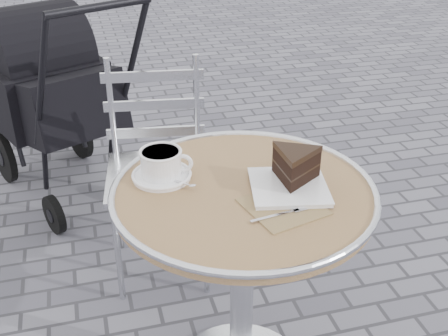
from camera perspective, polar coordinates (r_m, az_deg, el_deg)
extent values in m
cylinder|color=silver|center=(1.72, 1.81, -12.67)|extent=(0.07, 0.07, 0.67)
cylinder|color=tan|center=(1.51, 2.01, -2.73)|extent=(0.70, 0.70, 0.03)
torus|color=silver|center=(1.50, 2.02, -2.24)|extent=(0.72, 0.72, 0.02)
cylinder|color=white|center=(1.56, -6.34, -0.83)|extent=(0.16, 0.16, 0.01)
cylinder|color=white|center=(1.54, -6.42, 0.50)|extent=(0.14, 0.14, 0.07)
torus|color=white|center=(1.54, -4.19, 0.48)|extent=(0.06, 0.03, 0.06)
cylinder|color=#C9AF86|center=(1.53, -6.49, 1.56)|extent=(0.10, 0.10, 0.01)
cube|color=#8B6D4C|center=(1.44, 6.02, -3.91)|extent=(0.22, 0.22, 0.00)
cube|color=white|center=(1.51, 6.58, -1.97)|extent=(0.23, 0.23, 0.01)
cylinder|color=silver|center=(2.15, -10.72, -8.51)|extent=(0.02, 0.02, 0.44)
cylinder|color=silver|center=(2.14, -1.82, -8.02)|extent=(0.02, 0.02, 0.44)
cylinder|color=silver|center=(2.42, -10.37, -3.76)|extent=(0.02, 0.02, 0.44)
cylinder|color=silver|center=(2.41, -2.53, -3.31)|extent=(0.02, 0.02, 0.44)
cube|color=silver|center=(2.15, -6.69, -0.78)|extent=(0.44, 0.44, 0.02)
cube|color=black|center=(2.80, -16.58, 6.44)|extent=(0.66, 0.79, 0.41)
cylinder|color=black|center=(2.16, -12.53, 15.70)|extent=(0.40, 0.20, 0.03)
cylinder|color=black|center=(2.66, -16.87, -4.55)|extent=(0.11, 0.18, 0.18)
cylinder|color=black|center=(2.81, -8.99, -1.66)|extent=(0.11, 0.18, 0.18)
cylinder|color=black|center=(3.15, -21.47, 1.16)|extent=(0.15, 0.27, 0.28)
cylinder|color=black|center=(3.27, -14.54, 3.39)|extent=(0.15, 0.27, 0.28)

